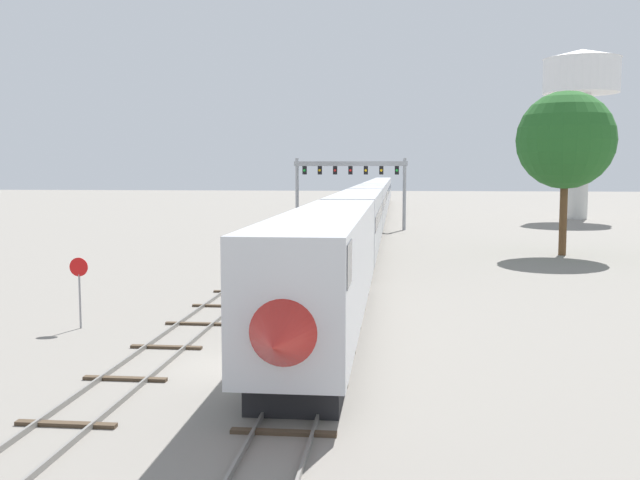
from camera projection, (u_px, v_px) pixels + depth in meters
The scene contains 8 objects.
ground_plane at pixel (251, 366), 23.78m from camera, with size 400.00×400.00×0.00m, color gray.
track_main at pixel (373, 226), 82.97m from camera, with size 2.60×200.00×0.16m.
track_near at pixel (302, 242), 63.74m from camera, with size 2.60×160.00×0.16m.
passenger_train at pixel (373, 202), 84.93m from camera, with size 3.04×136.76×4.80m.
signal_gantry at pixel (350, 177), 77.70m from camera, with size 12.10×0.49×7.64m.
water_tower at pixel (581, 86), 93.44m from camera, with size 9.71×9.71×21.74m.
stop_sign at pixel (79, 282), 29.29m from camera, with size 0.76×0.08×2.88m.
trackside_tree_left at pixel (566, 140), 53.89m from camera, with size 7.24×7.24×12.21m.
Camera 1 is at (4.67, -22.92, 6.38)m, focal length 40.92 mm.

